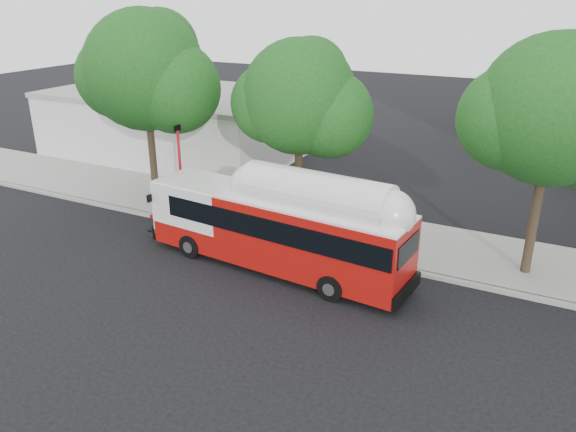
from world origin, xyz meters
name	(u,v)px	position (x,y,z in m)	size (l,w,h in m)	color
ground	(252,288)	(0.00, 0.00, 0.00)	(120.00, 120.00, 0.00)	black
sidewalk	(322,226)	(0.00, 6.50, 0.07)	(60.00, 5.00, 0.15)	gray
curb_strip	(298,247)	(0.00, 3.90, 0.07)	(60.00, 0.30, 0.15)	gray
red_curb_segment	(238,234)	(-3.00, 3.90, 0.08)	(10.00, 0.32, 0.16)	maroon
street_tree_left	(154,75)	(-8.53, 5.56, 6.60)	(6.67, 5.80, 9.74)	#2D2116
street_tree_mid	(308,102)	(-0.59, 6.06, 5.91)	(5.75, 5.00, 8.62)	#2D2116
street_tree_right	(566,117)	(9.44, 5.86, 6.26)	(6.21, 5.40, 9.18)	#2D2116
low_commercial_bldg	(177,122)	(-14.00, 14.00, 2.15)	(16.20, 10.20, 4.25)	silver
transit_bus	(277,231)	(0.08, 1.88, 1.62)	(11.87, 3.36, 3.47)	#A7100B
signal_pole	(181,173)	(-6.27, 4.20, 2.42)	(0.13, 0.45, 4.71)	red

